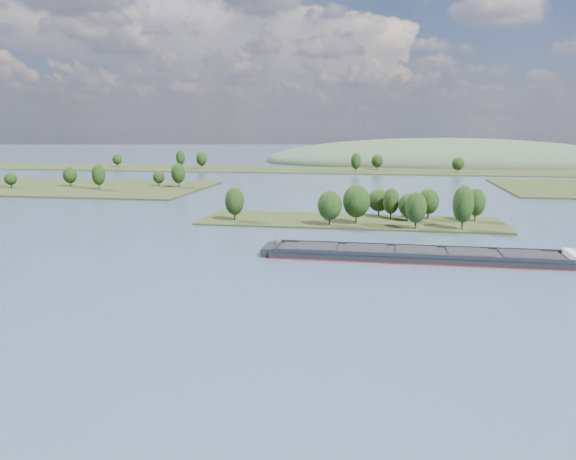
# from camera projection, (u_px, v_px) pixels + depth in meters

# --- Properties ---
(ground) EXTENTS (1800.00, 1800.00, 0.00)m
(ground) POSITION_uv_depth(u_px,v_px,m) (333.00, 265.00, 129.60)
(ground) COLOR #34425A
(ground) RESTS_ON ground
(tree_island) EXTENTS (100.00, 31.47, 14.80)m
(tree_island) POSITION_uv_depth(u_px,v_px,m) (368.00, 212.00, 184.65)
(tree_island) COLOR #273015
(tree_island) RESTS_ON ground
(back_shoreline) EXTENTS (900.00, 60.00, 15.34)m
(back_shoreline) POSITION_uv_depth(u_px,v_px,m) (383.00, 170.00, 398.82)
(back_shoreline) COLOR #273015
(back_shoreline) RESTS_ON ground
(hill_west) EXTENTS (320.00, 160.00, 44.00)m
(hill_west) POSITION_uv_depth(u_px,v_px,m) (444.00, 163.00, 487.33)
(hill_west) COLOR #364731
(hill_west) RESTS_ON ground
(cargo_barge) EXTENTS (90.40, 11.60, 12.22)m
(cargo_barge) POSITION_uv_depth(u_px,v_px,m) (478.00, 255.00, 132.38)
(cargo_barge) COLOR black
(cargo_barge) RESTS_ON ground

